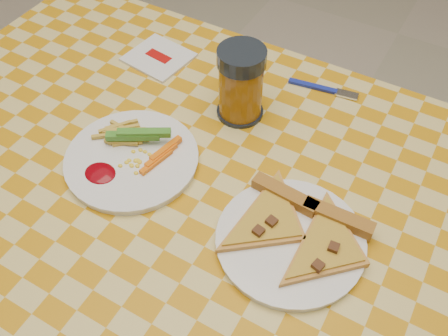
{
  "coord_description": "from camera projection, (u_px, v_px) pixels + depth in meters",
  "views": [
    {
      "loc": [
        0.27,
        -0.4,
        1.42
      ],
      "look_at": [
        0.01,
        0.07,
        0.78
      ],
      "focal_mm": 40.0,
      "sensor_mm": 36.0,
      "label": 1
    }
  ],
  "objects": [
    {
      "name": "table",
      "position": [
        201.0,
        226.0,
        0.87
      ],
      "size": [
        1.28,
        0.88,
        0.76
      ],
      "color": "silver",
      "rests_on": "ground"
    },
    {
      "name": "plate_left",
      "position": [
        132.0,
        160.0,
        0.87
      ],
      "size": [
        0.28,
        0.28,
        0.01
      ],
      "primitive_type": "cylinder",
      "rotation": [
        0.0,
        0.0,
        -0.25
      ],
      "color": "white",
      "rests_on": "table"
    },
    {
      "name": "plate_right",
      "position": [
        290.0,
        241.0,
        0.76
      ],
      "size": [
        0.27,
        0.27,
        0.01
      ],
      "primitive_type": "cylinder",
      "rotation": [
        0.0,
        0.0,
        0.25
      ],
      "color": "white",
      "rests_on": "table"
    },
    {
      "name": "fries_veggies",
      "position": [
        132.0,
        146.0,
        0.87
      ],
      "size": [
        0.17,
        0.16,
        0.04
      ],
      "color": "gold",
      "rests_on": "plate_left"
    },
    {
      "name": "pizza_slices",
      "position": [
        298.0,
        229.0,
        0.76
      ],
      "size": [
        0.24,
        0.23,
        0.02
      ],
      "color": "gold",
      "rests_on": "plate_right"
    },
    {
      "name": "drink_glass",
      "position": [
        241.0,
        84.0,
        0.9
      ],
      "size": [
        0.09,
        0.09,
        0.14
      ],
      "color": "black",
      "rests_on": "table"
    },
    {
      "name": "napkin",
      "position": [
        159.0,
        57.0,
        1.06
      ],
      "size": [
        0.14,
        0.13,
        0.01
      ],
      "rotation": [
        0.0,
        0.0,
        -0.13
      ],
      "color": "silver",
      "rests_on": "table"
    },
    {
      "name": "fork",
      "position": [
        324.0,
        89.0,
        0.99
      ],
      "size": [
        0.14,
        0.04,
        0.01
      ],
      "rotation": [
        0.0,
        0.0,
        0.15
      ],
      "color": "#152395",
      "rests_on": "table"
    }
  ]
}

